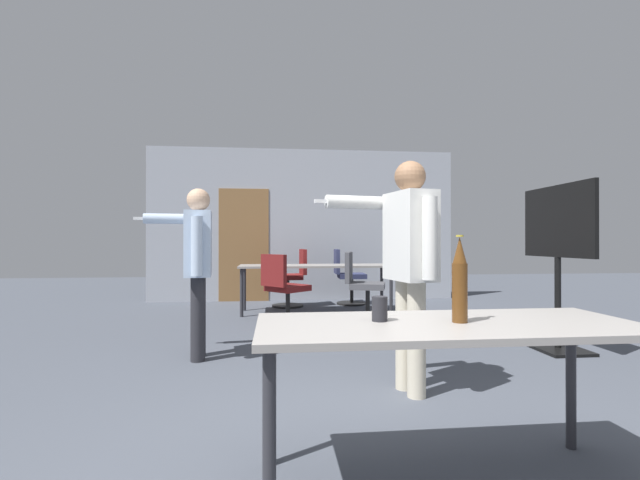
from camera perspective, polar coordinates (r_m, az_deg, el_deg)
back_wall at (r=7.96m, az=-2.38°, el=1.98°), size 5.65×0.12×2.80m
conference_table_near at (r=2.02m, az=16.72°, el=-12.62°), size 1.69×0.66×0.73m
conference_table_far at (r=6.56m, az=-0.55°, el=-3.87°), size 2.33×0.69×0.73m
tv_screen at (r=4.88m, az=29.14°, el=-0.97°), size 0.44×1.05×1.65m
person_near_casual at (r=4.12m, az=-16.10°, el=-2.10°), size 0.78×0.61×1.58m
person_far_watching at (r=3.13m, az=11.70°, el=-1.66°), size 0.84×0.61×1.66m
office_chair_near_pushed at (r=7.18m, az=-3.74°, el=-5.23°), size 0.57×0.52×0.96m
office_chair_far_left at (r=7.44m, az=3.67°, el=-5.09°), size 0.56×0.52×0.95m
office_chair_mid_tucked at (r=5.79m, az=-4.86°, el=-6.75°), size 0.69×0.68×0.92m
office_chair_far_right at (r=5.94m, az=5.64°, el=-6.42°), size 0.62×0.58×0.94m
beer_bottle at (r=2.00m, az=18.13°, el=-5.24°), size 0.07×0.07×0.39m
drink_cup at (r=1.96m, az=7.96°, el=-9.07°), size 0.07×0.07×0.11m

